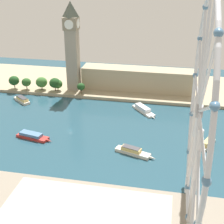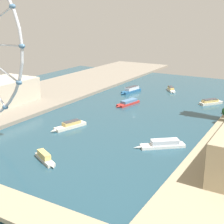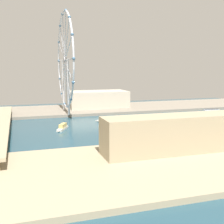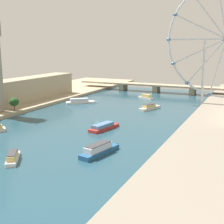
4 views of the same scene
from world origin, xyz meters
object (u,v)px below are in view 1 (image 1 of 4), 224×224
at_px(tour_boat_2, 22,100).
at_px(parliament_block, 137,79).
at_px(tour_boat_4, 143,110).
at_px(tour_boat_6, 208,143).
at_px(ferris_wheel, 199,113).
at_px(tour_boat_1, 32,136).
at_px(clock_tower, 72,45).
at_px(tour_boat_0, 133,151).

bearing_deg(tour_boat_2, parliament_block, -118.23).
relative_size(tour_boat_2, tour_boat_4, 0.82).
distance_m(tour_boat_2, tour_boat_6, 182.60).
height_order(ferris_wheel, tour_boat_2, ferris_wheel).
distance_m(parliament_block, tour_boat_1, 134.34).
height_order(ferris_wheel, tour_boat_4, ferris_wheel).
relative_size(clock_tower, tour_boat_0, 2.93).
xyz_separation_m(parliament_block, tour_boat_1, (115.65, -67.19, -12.58)).
relative_size(parliament_block, tour_boat_0, 3.77).
relative_size(tour_boat_0, tour_boat_1, 0.98).
relative_size(tour_boat_4, tour_boat_6, 1.29).
xyz_separation_m(tour_boat_0, tour_boat_1, (-7.56, -80.40, -0.14)).
relative_size(clock_tower, tour_boat_2, 3.77).
bearing_deg(tour_boat_2, tour_boat_1, 159.02).
bearing_deg(tour_boat_4, ferris_wheel, -23.37).
distance_m(tour_boat_0, tour_boat_6, 57.99).
distance_m(parliament_block, tour_boat_4, 51.92).
height_order(clock_tower, tour_boat_1, clock_tower).
bearing_deg(tour_boat_2, clock_tower, -101.54).
xyz_separation_m(tour_boat_2, tour_boat_6, (52.59, 174.86, -0.03)).
bearing_deg(clock_tower, tour_boat_4, 64.27).
relative_size(ferris_wheel, tour_boat_0, 3.79).
relative_size(clock_tower, tour_boat_1, 2.88).
bearing_deg(tour_boat_4, tour_boat_2, -129.46).
distance_m(tour_boat_0, tour_boat_1, 80.76).
bearing_deg(tour_boat_0, tour_boat_4, 108.26).
height_order(ferris_wheel, tour_boat_0, ferris_wheel).
bearing_deg(tour_boat_6, clock_tower, 82.21).
distance_m(parliament_block, tour_boat_0, 124.54).
bearing_deg(tour_boat_4, clock_tower, -154.89).
bearing_deg(tour_boat_2, tour_boat_0, -173.98).
distance_m(parliament_block, ferris_wheel, 195.31).
bearing_deg(tour_boat_0, tour_boat_6, 40.43).
distance_m(tour_boat_0, tour_boat_2, 142.67).
relative_size(parliament_block, ferris_wheel, 1.00).
bearing_deg(parliament_block, tour_boat_0, 6.12).
bearing_deg(parliament_block, tour_boat_6, 33.49).
distance_m(ferris_wheel, tour_boat_1, 148.22).
height_order(tour_boat_1, tour_boat_4, tour_boat_4).
relative_size(tour_boat_2, tour_boat_6, 1.05).
bearing_deg(tour_boat_6, tour_boat_0, 139.06).
bearing_deg(tour_boat_0, parliament_block, 113.82).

